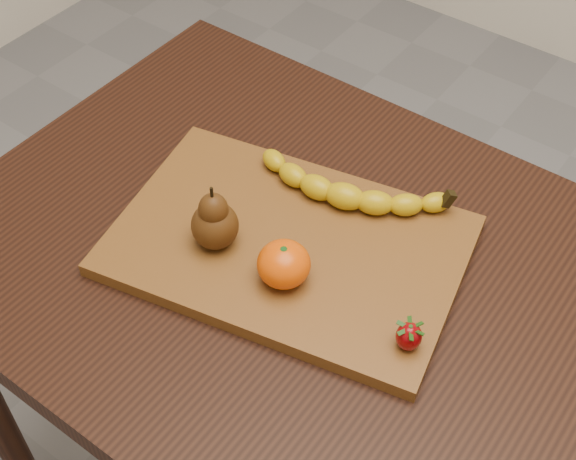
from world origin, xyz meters
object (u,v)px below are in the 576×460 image
Objects in this scene: cutting_board at (288,245)px; mandarin at (284,264)px; table at (315,312)px; pear at (214,216)px.

mandarin is at bearing -70.12° from cutting_board.
cutting_board is 6.72× the size of mandarin.
table is 2.22× the size of cutting_board.
mandarin is (-0.01, -0.05, 0.15)m from table.
pear is (-0.12, -0.06, 0.17)m from table.
pear is 0.11m from mandarin.
cutting_board is 0.08m from mandarin.
pear is (-0.07, -0.06, 0.06)m from cutting_board.
pear reaches higher than cutting_board.
mandarin is at bearing 1.02° from pear.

